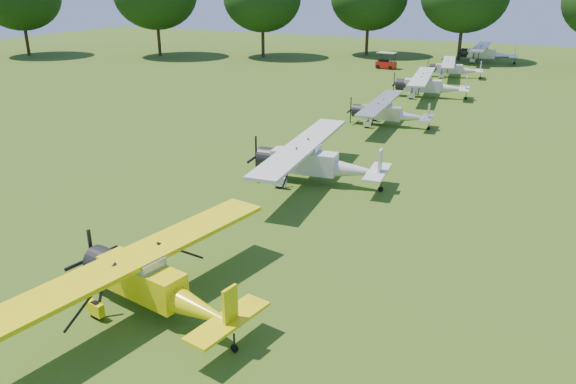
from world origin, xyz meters
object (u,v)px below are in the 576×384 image
object	(u,v)px
aircraft_3	(314,159)
golf_cart	(386,63)
aircraft_5	(428,84)
aircraft_2	(152,280)
aircraft_4	(388,111)
aircraft_6	(453,67)
aircraft_7	(486,52)

from	to	relation	value
aircraft_3	golf_cart	size ratio (longest dim) A/B	4.96
aircraft_5	golf_cart	size ratio (longest dim) A/B	4.64
golf_cart	aircraft_2	bearing A→B (deg)	-77.27
aircraft_4	aircraft_6	xyz separation A→B (m)	(0.14, 23.90, -0.04)
aircraft_5	golf_cart	distance (m)	17.34
golf_cart	aircraft_4	bearing A→B (deg)	-69.31
aircraft_4	aircraft_5	size ratio (longest dim) A/B	0.90
aircraft_5	aircraft_6	size ratio (longest dim) A/B	1.15
aircraft_2	aircraft_3	size ratio (longest dim) A/B	0.95
aircraft_7	golf_cart	world-z (taller)	aircraft_7
aircraft_3	golf_cart	xyz separation A→B (m)	(-8.41, 40.46, -0.69)
aircraft_3	golf_cart	bearing A→B (deg)	95.84
aircraft_6	aircraft_3	bearing A→B (deg)	-99.45
aircraft_4	golf_cart	size ratio (longest dim) A/B	4.18
aircraft_7	golf_cart	xyz separation A→B (m)	(-9.97, -10.45, -0.67)
aircraft_4	aircraft_5	distance (m)	11.77
aircraft_6	aircraft_7	distance (m)	13.48
aircraft_5	aircraft_3	bearing A→B (deg)	-98.26
aircraft_3	aircraft_7	bearing A→B (deg)	82.34
golf_cart	aircraft_3	bearing A→B (deg)	-74.74
aircraft_6	aircraft_5	bearing A→B (deg)	-98.92
aircraft_6	aircraft_7	xyz separation A→B (m)	(1.54, 13.39, 0.23)
aircraft_2	aircraft_4	world-z (taller)	aircraft_2
aircraft_2	aircraft_5	xyz separation A→B (m)	(-0.23, 38.99, -0.02)
aircraft_3	aircraft_4	xyz separation A→B (m)	(-0.12, 13.62, -0.21)
aircraft_5	golf_cart	bearing A→B (deg)	111.56
aircraft_6	aircraft_7	size ratio (longest dim) A/B	0.83
aircraft_3	aircraft_4	size ratio (longest dim) A/B	1.19
aircraft_2	aircraft_5	size ratio (longest dim) A/B	1.01
aircraft_2	aircraft_7	world-z (taller)	aircraft_7
aircraft_5	aircraft_7	world-z (taller)	aircraft_7
aircraft_4	aircraft_6	world-z (taller)	aircraft_4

